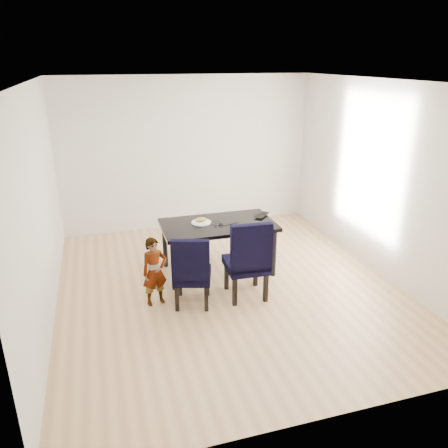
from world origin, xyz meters
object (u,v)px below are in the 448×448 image
object	(u,v)px
dining_table	(218,247)
plate	(201,222)
chair_left	(192,269)
laptop	(259,215)
chair_right	(246,258)
child	(155,272)

from	to	relation	value
dining_table	plate	world-z (taller)	plate
dining_table	chair_left	distance (m)	0.96
chair_left	laptop	world-z (taller)	chair_left
chair_left	chair_right	world-z (taller)	chair_right
chair_right	chair_left	bearing A→B (deg)	-177.13
dining_table	laptop	xyz separation A→B (m)	(0.68, 0.14, 0.39)
dining_table	laptop	bearing A→B (deg)	11.77
child	chair_right	bearing A→B (deg)	-20.18
chair_left	plate	distance (m)	0.97
laptop	chair_right	bearing A→B (deg)	16.62
chair_left	laptop	size ratio (longest dim) A/B	3.14
chair_right	laptop	xyz separation A→B (m)	(0.53, 0.92, 0.22)
chair_left	chair_right	xyz separation A→B (m)	(0.71, 0.00, 0.06)
chair_right	child	bearing A→B (deg)	176.49
child	laptop	xyz separation A→B (m)	(1.69, 0.79, 0.31)
dining_table	plate	xyz separation A→B (m)	(-0.22, 0.09, 0.38)
dining_table	plate	size ratio (longest dim) A/B	5.65
laptop	child	bearing A→B (deg)	-18.57
chair_left	plate	world-z (taller)	chair_left
chair_right	plate	xyz separation A→B (m)	(-0.38, 0.87, 0.22)
dining_table	chair_left	size ratio (longest dim) A/B	1.67
plate	chair_right	bearing A→B (deg)	-66.44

